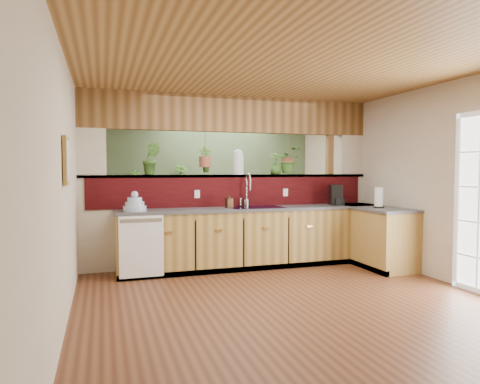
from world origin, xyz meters
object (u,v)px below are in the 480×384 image
object	(u,v)px
glass_jar	(238,162)
faucet	(247,189)
coffee_maker	(336,196)
shelving_console	(168,219)
soap_dispenser	(229,201)
paper_towel	(379,198)
dish_stack	(135,205)

from	to	relation	value
glass_jar	faucet	bearing A→B (deg)	-71.04
coffee_maker	glass_jar	bearing A→B (deg)	-174.47
faucet	shelving_console	bearing A→B (deg)	113.27
soap_dispenser	faucet	bearing A→B (deg)	21.65
shelving_console	paper_towel	bearing A→B (deg)	-25.77
dish_stack	paper_towel	bearing A→B (deg)	-9.64
soap_dispenser	coffee_maker	distance (m)	1.78
dish_stack	paper_towel	size ratio (longest dim) A/B	0.97
paper_towel	faucet	bearing A→B (deg)	156.39
shelving_console	dish_stack	bearing A→B (deg)	-87.42
soap_dispenser	shelving_console	world-z (taller)	soap_dispenser
dish_stack	glass_jar	bearing A→B (deg)	14.48
faucet	shelving_console	world-z (taller)	faucet
glass_jar	shelving_console	distance (m)	2.34
dish_stack	coffee_maker	distance (m)	3.14
dish_stack	paper_towel	world-z (taller)	paper_towel
dish_stack	shelving_console	size ratio (longest dim) A/B	0.19
soap_dispenser	coffee_maker	bearing A→B (deg)	-1.08
dish_stack	faucet	bearing A→B (deg)	6.52
faucet	paper_towel	bearing A→B (deg)	-23.61
glass_jar	soap_dispenser	bearing A→B (deg)	-125.34
faucet	soap_dispenser	size ratio (longest dim) A/B	2.46
faucet	glass_jar	world-z (taller)	glass_jar
soap_dispenser	paper_towel	size ratio (longest dim) A/B	0.65
faucet	paper_towel	distance (m)	1.97
dish_stack	shelving_console	xyz separation A→B (m)	(0.78, 2.32, -0.49)
soap_dispenser	paper_towel	world-z (taller)	paper_towel
faucet	dish_stack	xyz separation A→B (m)	(-1.70, -0.19, -0.19)
paper_towel	shelving_console	bearing A→B (deg)	133.01
glass_jar	coffee_maker	bearing A→B (deg)	-14.27
paper_towel	shelving_console	distance (m)	4.02
coffee_maker	shelving_console	bearing A→B (deg)	155.71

